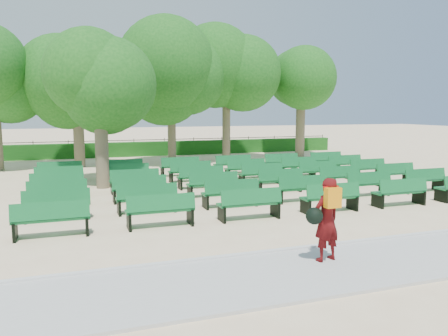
% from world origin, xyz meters
% --- Properties ---
extents(ground, '(120.00, 120.00, 0.00)m').
position_xyz_m(ground, '(0.00, 0.00, 0.00)').
color(ground, beige).
extents(paving, '(30.00, 2.20, 0.06)m').
position_xyz_m(paving, '(0.00, -7.40, 0.03)').
color(paving, '#BABAB5').
rests_on(paving, ground).
extents(curb, '(30.00, 0.12, 0.10)m').
position_xyz_m(curb, '(0.00, -6.25, 0.05)').
color(curb, silver).
rests_on(curb, ground).
extents(hedge, '(26.00, 0.70, 0.90)m').
position_xyz_m(hedge, '(0.00, 14.00, 0.45)').
color(hedge, '#195616').
rests_on(hedge, ground).
extents(fence, '(26.00, 0.10, 1.02)m').
position_xyz_m(fence, '(0.00, 14.40, 0.00)').
color(fence, black).
rests_on(fence, ground).
extents(tree_line, '(21.80, 6.80, 7.04)m').
position_xyz_m(tree_line, '(0.00, 10.00, 0.00)').
color(tree_line, '#20641B').
rests_on(tree_line, ground).
extents(bench_array, '(1.72, 0.54, 1.09)m').
position_xyz_m(bench_array, '(0.99, 0.74, 0.09)').
color(bench_array, '#12682F').
rests_on(bench_array, ground).
extents(tree_among, '(3.89, 3.89, 5.55)m').
position_xyz_m(tree_among, '(-3.69, 2.88, 3.77)').
color(tree_among, brown).
rests_on(tree_among, ground).
extents(person, '(0.79, 0.51, 1.62)m').
position_xyz_m(person, '(-0.19, -7.07, 0.90)').
color(person, '#4D0B0C').
rests_on(person, ground).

